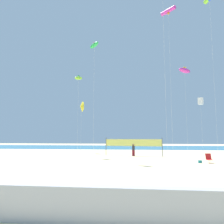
{
  "coord_description": "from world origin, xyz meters",
  "views": [
    {
      "loc": [
        1.63,
        -16.98,
        2.51
      ],
      "look_at": [
        -1.18,
        7.2,
        5.33
      ],
      "focal_mm": 34.24,
      "sensor_mm": 36.0,
      "label": 1
    }
  ],
  "objects_px": {
    "kite_lime_inflatable": "(78,78)",
    "kite_magenta_tube": "(168,11)",
    "beach_handbag": "(200,162)",
    "kite_white_box": "(201,101)",
    "beachgoer_charcoal_shirt": "(133,149)",
    "folding_beach_chair": "(209,158)",
    "kite_green_inflatable": "(94,45)",
    "kite_yellow_delta": "(81,107)",
    "toddler_figure": "(7,198)",
    "volleyball_net": "(133,143)",
    "kite_magenta_inflatable": "(185,70)"
  },
  "relations": [
    {
      "from": "kite_lime_inflatable",
      "to": "kite_magenta_tube",
      "type": "relative_size",
      "value": 0.55
    },
    {
      "from": "beach_handbag",
      "to": "kite_white_box",
      "type": "bearing_deg",
      "value": 72.59
    },
    {
      "from": "beach_handbag",
      "to": "beachgoer_charcoal_shirt",
      "type": "bearing_deg",
      "value": 132.99
    },
    {
      "from": "folding_beach_chair",
      "to": "kite_green_inflatable",
      "type": "relative_size",
      "value": 0.07
    },
    {
      "from": "kite_white_box",
      "to": "kite_yellow_delta",
      "type": "bearing_deg",
      "value": -174.3
    },
    {
      "from": "toddler_figure",
      "to": "kite_green_inflatable",
      "type": "xyz_separation_m",
      "value": [
        -0.42,
        16.24,
        12.49
      ]
    },
    {
      "from": "beach_handbag",
      "to": "volleyball_net",
      "type": "bearing_deg",
      "value": 133.26
    },
    {
      "from": "kite_white_box",
      "to": "kite_green_inflatable",
      "type": "bearing_deg",
      "value": -140.36
    },
    {
      "from": "toddler_figure",
      "to": "folding_beach_chair",
      "type": "height_order",
      "value": "toddler_figure"
    },
    {
      "from": "folding_beach_chair",
      "to": "kite_lime_inflatable",
      "type": "relative_size",
      "value": 0.08
    },
    {
      "from": "beach_handbag",
      "to": "kite_white_box",
      "type": "xyz_separation_m",
      "value": [
        4.37,
        13.94,
        8.14
      ]
    },
    {
      "from": "volleyball_net",
      "to": "kite_white_box",
      "type": "distance_m",
      "value": 14.55
    },
    {
      "from": "volleyball_net",
      "to": "kite_yellow_delta",
      "type": "height_order",
      "value": "kite_yellow_delta"
    },
    {
      "from": "toddler_figure",
      "to": "folding_beach_chair",
      "type": "relative_size",
      "value": 1.03
    },
    {
      "from": "folding_beach_chair",
      "to": "kite_lime_inflatable",
      "type": "distance_m",
      "value": 18.45
    },
    {
      "from": "toddler_figure",
      "to": "volleyball_net",
      "type": "bearing_deg",
      "value": 113.93
    },
    {
      "from": "kite_white_box",
      "to": "beach_handbag",
      "type": "bearing_deg",
      "value": -107.41
    },
    {
      "from": "volleyball_net",
      "to": "kite_white_box",
      "type": "relative_size",
      "value": 0.85
    },
    {
      "from": "beach_handbag",
      "to": "kite_green_inflatable",
      "type": "xyz_separation_m",
      "value": [
        -10.75,
        1.42,
        12.85
      ]
    },
    {
      "from": "folding_beach_chair",
      "to": "volleyball_net",
      "type": "height_order",
      "value": "volleyball_net"
    },
    {
      "from": "beachgoer_charcoal_shirt",
      "to": "kite_yellow_delta",
      "type": "distance_m",
      "value": 11.86
    },
    {
      "from": "toddler_figure",
      "to": "kite_magenta_tube",
      "type": "relative_size",
      "value": 0.05
    },
    {
      "from": "beachgoer_charcoal_shirt",
      "to": "kite_magenta_tube",
      "type": "xyz_separation_m",
      "value": [
        4.91,
        -1.09,
        18.44
      ]
    },
    {
      "from": "beachgoer_charcoal_shirt",
      "to": "kite_magenta_tube",
      "type": "relative_size",
      "value": 0.08
    },
    {
      "from": "kite_green_inflatable",
      "to": "toddler_figure",
      "type": "bearing_deg",
      "value": -88.52
    },
    {
      "from": "beachgoer_charcoal_shirt",
      "to": "kite_lime_inflatable",
      "type": "bearing_deg",
      "value": -98.08
    },
    {
      "from": "toddler_figure",
      "to": "kite_yellow_delta",
      "type": "distance_m",
      "value": 28.1
    },
    {
      "from": "folding_beach_chair",
      "to": "volleyball_net",
      "type": "relative_size",
      "value": 0.12
    },
    {
      "from": "toddler_figure",
      "to": "kite_yellow_delta",
      "type": "xyz_separation_m",
      "value": [
        -4.63,
        26.84,
        6.93
      ]
    },
    {
      "from": "kite_magenta_tube",
      "to": "kite_yellow_delta",
      "type": "bearing_deg",
      "value": 155.31
    },
    {
      "from": "toddler_figure",
      "to": "folding_beach_chair",
      "type": "xyz_separation_m",
      "value": [
        11.2,
        14.95,
        -0.02
      ]
    },
    {
      "from": "folding_beach_chair",
      "to": "kite_yellow_delta",
      "type": "height_order",
      "value": "kite_yellow_delta"
    },
    {
      "from": "kite_green_inflatable",
      "to": "kite_yellow_delta",
      "type": "xyz_separation_m",
      "value": [
        -4.22,
        10.6,
        -5.56
      ]
    },
    {
      "from": "kite_green_inflatable",
      "to": "kite_magenta_tube",
      "type": "relative_size",
      "value": 0.68
    },
    {
      "from": "kite_white_box",
      "to": "toddler_figure",
      "type": "bearing_deg",
      "value": -117.07
    },
    {
      "from": "beachgoer_charcoal_shirt",
      "to": "kite_magenta_inflatable",
      "type": "xyz_separation_m",
      "value": [
        8.24,
        5.66,
        12.23
      ]
    },
    {
      "from": "beach_handbag",
      "to": "kite_magenta_inflatable",
      "type": "bearing_deg",
      "value": 82.07
    },
    {
      "from": "kite_magenta_inflatable",
      "to": "kite_magenta_tube",
      "type": "xyz_separation_m",
      "value": [
        -3.33,
        -6.76,
        6.21
      ]
    },
    {
      "from": "beach_handbag",
      "to": "kite_white_box",
      "type": "distance_m",
      "value": 16.73
    },
    {
      "from": "kite_magenta_tube",
      "to": "toddler_figure",
      "type": "bearing_deg",
      "value": -112.94
    },
    {
      "from": "toddler_figure",
      "to": "kite_yellow_delta",
      "type": "relative_size",
      "value": 0.11
    },
    {
      "from": "beachgoer_charcoal_shirt",
      "to": "kite_green_inflatable",
      "type": "bearing_deg",
      "value": -56.4
    },
    {
      "from": "folding_beach_chair",
      "to": "kite_yellow_delta",
      "type": "distance_m",
      "value": 20.98
    },
    {
      "from": "beachgoer_charcoal_shirt",
      "to": "kite_yellow_delta",
      "type": "height_order",
      "value": "kite_yellow_delta"
    },
    {
      "from": "beachgoer_charcoal_shirt",
      "to": "kite_green_inflatable",
      "type": "xyz_separation_m",
      "value": [
        -4.27,
        -5.54,
        12.13
      ]
    },
    {
      "from": "folding_beach_chair",
      "to": "kite_magenta_inflatable",
      "type": "height_order",
      "value": "kite_magenta_inflatable"
    },
    {
      "from": "folding_beach_chair",
      "to": "kite_white_box",
      "type": "xyz_separation_m",
      "value": [
        3.51,
        13.82,
        7.8
      ]
    },
    {
      "from": "volleyball_net",
      "to": "folding_beach_chair",
      "type": "bearing_deg",
      "value": -42.65
    },
    {
      "from": "volleyball_net",
      "to": "kite_yellow_delta",
      "type": "bearing_deg",
      "value": 148.92
    },
    {
      "from": "kite_green_inflatable",
      "to": "kite_yellow_delta",
      "type": "bearing_deg",
      "value": 111.69
    }
  ]
}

